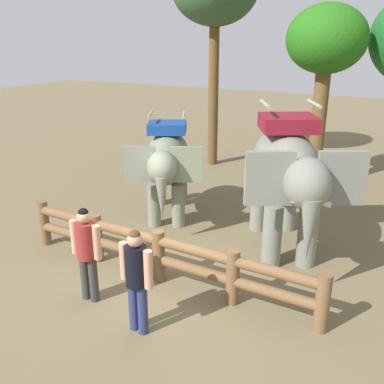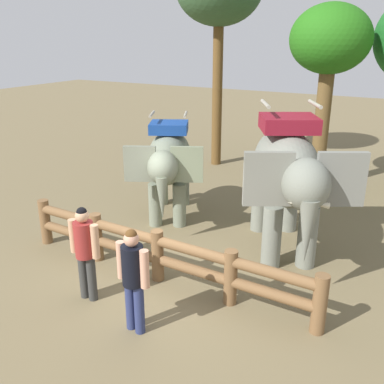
{
  "view_description": "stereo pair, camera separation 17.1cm",
  "coord_description": "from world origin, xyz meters",
  "px_view_note": "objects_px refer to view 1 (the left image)",
  "views": [
    {
      "loc": [
        4.08,
        -6.3,
        4.56
      ],
      "look_at": [
        0.0,
        1.38,
        1.4
      ],
      "focal_mm": 40.55,
      "sensor_mm": 36.0,
      "label": 1
    },
    {
      "loc": [
        4.23,
        -6.22,
        4.56
      ],
      "look_at": [
        0.0,
        1.38,
        1.4
      ],
      "focal_mm": 40.55,
      "sensor_mm": 36.0,
      "label": 2
    }
  ],
  "objects_px": {
    "tourist_woman_in_black": "(86,248)",
    "tree_back_center": "(326,45)",
    "elephant_near_left": "(167,161)",
    "tourist_man_in_blue": "(136,274)",
    "elephant_center": "(287,172)",
    "log_fence": "(159,252)"
  },
  "relations": [
    {
      "from": "tourist_woman_in_black",
      "to": "tourist_man_in_blue",
      "type": "bearing_deg",
      "value": -14.33
    },
    {
      "from": "tourist_woman_in_black",
      "to": "elephant_near_left",
      "type": "bearing_deg",
      "value": 100.13
    },
    {
      "from": "elephant_near_left",
      "to": "tourist_woman_in_black",
      "type": "height_order",
      "value": "elephant_near_left"
    },
    {
      "from": "elephant_center",
      "to": "tourist_woman_in_black",
      "type": "distance_m",
      "value": 4.38
    },
    {
      "from": "log_fence",
      "to": "elephant_near_left",
      "type": "xyz_separation_m",
      "value": [
        -1.45,
        2.77,
        0.93
      ]
    },
    {
      "from": "tourist_man_in_blue",
      "to": "elephant_near_left",
      "type": "bearing_deg",
      "value": 115.07
    },
    {
      "from": "log_fence",
      "to": "tree_back_center",
      "type": "height_order",
      "value": "tree_back_center"
    },
    {
      "from": "log_fence",
      "to": "elephant_center",
      "type": "xyz_separation_m",
      "value": [
        1.76,
        2.34,
        1.23
      ]
    },
    {
      "from": "tourist_woman_in_black",
      "to": "tree_back_center",
      "type": "relative_size",
      "value": 0.33
    },
    {
      "from": "elephant_near_left",
      "to": "tree_back_center",
      "type": "xyz_separation_m",
      "value": [
        2.81,
        4.19,
        2.75
      ]
    },
    {
      "from": "tourist_man_in_blue",
      "to": "elephant_center",
      "type": "bearing_deg",
      "value": 72.34
    },
    {
      "from": "elephant_center",
      "to": "tourist_man_in_blue",
      "type": "distance_m",
      "value": 4.1
    },
    {
      "from": "log_fence",
      "to": "tree_back_center",
      "type": "bearing_deg",
      "value": 78.95
    },
    {
      "from": "tree_back_center",
      "to": "elephant_center",
      "type": "bearing_deg",
      "value": -85.01
    },
    {
      "from": "elephant_near_left",
      "to": "elephant_center",
      "type": "bearing_deg",
      "value": -7.66
    },
    {
      "from": "elephant_near_left",
      "to": "tourist_man_in_blue",
      "type": "xyz_separation_m",
      "value": [
        2.0,
        -4.27,
        -0.49
      ]
    },
    {
      "from": "elephant_center",
      "to": "tourist_man_in_blue",
      "type": "relative_size",
      "value": 2.11
    },
    {
      "from": "tourist_man_in_blue",
      "to": "tree_back_center",
      "type": "distance_m",
      "value": 9.09
    },
    {
      "from": "elephant_near_left",
      "to": "tree_back_center",
      "type": "relative_size",
      "value": 0.59
    },
    {
      "from": "tree_back_center",
      "to": "log_fence",
      "type": "bearing_deg",
      "value": -101.05
    },
    {
      "from": "elephant_near_left",
      "to": "tourist_man_in_blue",
      "type": "relative_size",
      "value": 1.78
    },
    {
      "from": "tourist_man_in_blue",
      "to": "log_fence",
      "type": "bearing_deg",
      "value": 109.96
    }
  ]
}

